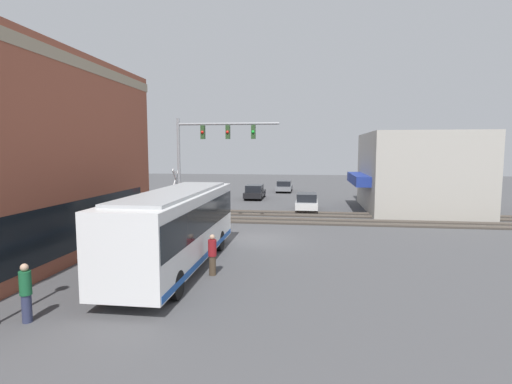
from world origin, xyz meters
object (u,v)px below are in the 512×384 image
object	(u,v)px
pedestrian_near_bus	(212,254)
city_bus	(177,226)
crossing_signal	(176,190)
pedestrian_by_lamp	(26,292)
parked_car_white	(307,202)
parked_car_black	(255,192)
parked_car_grey	(284,186)

from	to	relation	value
pedestrian_near_bus	city_bus	bearing A→B (deg)	65.51
crossing_signal	pedestrian_near_bus	world-z (taller)	crossing_signal
city_bus	crossing_signal	size ratio (longest dim) A/B	2.80
pedestrian_by_lamp	parked_car_white	bearing A→B (deg)	-19.01
crossing_signal	parked_car_black	xyz separation A→B (m)	(14.52, -3.46, -1.61)
parked_car_grey	pedestrian_by_lamp	size ratio (longest dim) A/B	2.74
parked_car_white	parked_car_black	world-z (taller)	parked_car_black
parked_car_black	pedestrian_by_lamp	world-z (taller)	pedestrian_by_lamp
crossing_signal	parked_car_grey	world-z (taller)	crossing_signal
city_bus	parked_car_grey	bearing A→B (deg)	-4.62
parked_car_white	pedestrian_by_lamp	distance (m)	24.60
pedestrian_near_bus	crossing_signal	bearing A→B (deg)	25.48
parked_car_black	parked_car_grey	bearing A→B (deg)	-19.01
parked_car_black	parked_car_grey	xyz separation A→B (m)	(7.55, -2.60, -0.04)
crossing_signal	pedestrian_near_bus	bearing A→B (deg)	-154.52
city_bus	crossing_signal	bearing A→B (deg)	18.89
crossing_signal	parked_car_grey	xyz separation A→B (m)	(22.07, -6.06, -1.65)
city_bus	parked_car_white	size ratio (longest dim) A/B	2.50
crossing_signal	city_bus	bearing A→B (deg)	-161.11
crossing_signal	pedestrian_near_bus	distance (m)	12.16
parked_car_grey	pedestrian_by_lamp	distance (m)	38.39
city_bus	parked_car_black	world-z (taller)	city_bus
parked_car_black	parked_car_grey	size ratio (longest dim) A/B	0.93
parked_car_white	city_bus	bearing A→B (deg)	162.76
parked_car_white	pedestrian_by_lamp	world-z (taller)	pedestrian_by_lamp
city_bus	crossing_signal	distance (m)	10.69
parked_car_white	pedestrian_by_lamp	bearing A→B (deg)	160.99
city_bus	pedestrian_by_lamp	bearing A→B (deg)	155.94
parked_car_white	parked_car_grey	size ratio (longest dim) A/B	0.88
city_bus	crossing_signal	xyz separation A→B (m)	(10.11, 3.46, 0.46)
parked_car_white	parked_car_black	distance (m)	9.02
city_bus	pedestrian_near_bus	bearing A→B (deg)	-114.49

